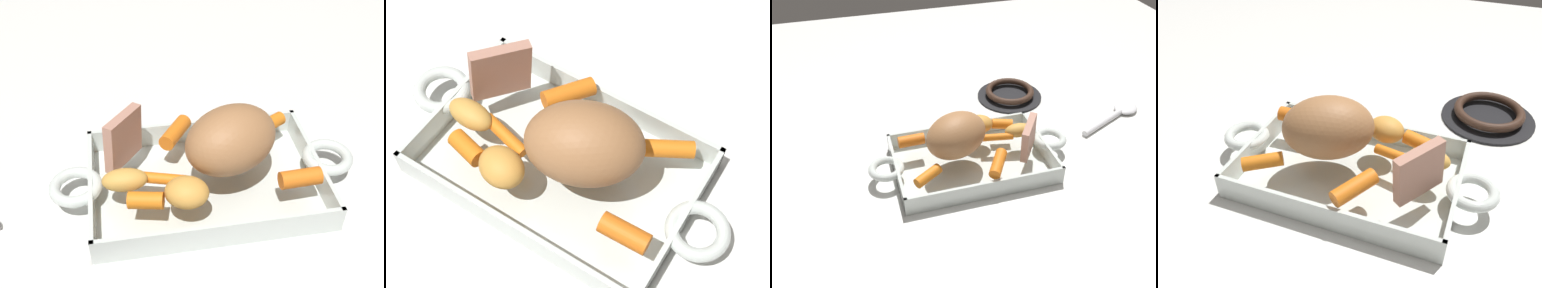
# 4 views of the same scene
# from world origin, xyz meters

# --- Properties ---
(ground_plane) EXTENTS (1.91, 1.91, 0.00)m
(ground_plane) POSITION_xyz_m (0.00, 0.00, 0.00)
(ground_plane) COLOR silver
(roasting_dish) EXTENTS (0.43, 0.21, 0.04)m
(roasting_dish) POSITION_xyz_m (0.00, 0.00, 0.01)
(roasting_dish) COLOR silver
(roasting_dish) RESTS_ON ground_plane
(pork_roast) EXTENTS (0.16, 0.14, 0.09)m
(pork_roast) POSITION_xyz_m (0.03, 0.00, 0.09)
(pork_roast) COLOR #A36D43
(pork_roast) RESTS_ON roasting_dish
(roast_slice_outer) EXTENTS (0.06, 0.07, 0.08)m
(roast_slice_outer) POSITION_xyz_m (-0.11, 0.04, 0.08)
(roast_slice_outer) COLOR tan
(roast_slice_outer) RESTS_ON roasting_dish
(baby_carrot_center_right) EXTENTS (0.07, 0.03, 0.02)m
(baby_carrot_center_right) POSITION_xyz_m (-0.06, -0.02, 0.05)
(baby_carrot_center_right) COLOR orange
(baby_carrot_center_right) RESTS_ON roasting_dish
(baby_carrot_southeast) EXTENTS (0.05, 0.03, 0.03)m
(baby_carrot_southeast) POSITION_xyz_m (-0.09, -0.06, 0.05)
(baby_carrot_southeast) COLOR orange
(baby_carrot_southeast) RESTS_ON roasting_dish
(baby_carrot_center_left) EXTENTS (0.06, 0.03, 0.02)m
(baby_carrot_center_left) POSITION_xyz_m (0.12, -0.05, 0.05)
(baby_carrot_center_left) COLOR orange
(baby_carrot_center_left) RESTS_ON roasting_dish
(baby_carrot_northeast) EXTENTS (0.06, 0.05, 0.02)m
(baby_carrot_northeast) POSITION_xyz_m (0.11, 0.06, 0.05)
(baby_carrot_northeast) COLOR orange
(baby_carrot_northeast) RESTS_ON roasting_dish
(baby_carrot_northwest) EXTENTS (0.06, 0.07, 0.03)m
(baby_carrot_northwest) POSITION_xyz_m (-0.03, 0.07, 0.05)
(baby_carrot_northwest) COLOR orange
(baby_carrot_northwest) RESTS_ON roasting_dish
(potato_whole) EXTENTS (0.07, 0.06, 0.04)m
(potato_whole) POSITION_xyz_m (-0.04, -0.06, 0.06)
(potato_whole) COLOR gold
(potato_whole) RESTS_ON roasting_dish
(potato_golden_large) EXTENTS (0.06, 0.04, 0.03)m
(potato_golden_large) POSITION_xyz_m (-0.11, -0.02, 0.06)
(potato_golden_large) COLOR gold
(potato_golden_large) RESTS_ON roasting_dish
(stove_burner_rear) EXTENTS (0.17, 0.17, 0.03)m
(stove_burner_rear) POSITION_xyz_m (-0.18, -0.24, 0.01)
(stove_burner_rear) COLOR black
(stove_burner_rear) RESTS_ON ground_plane
(serving_spoon) EXTENTS (0.20, 0.12, 0.02)m
(serving_spoon) POSITION_xyz_m (-0.40, -0.08, 0.01)
(serving_spoon) COLOR white
(serving_spoon) RESTS_ON ground_plane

